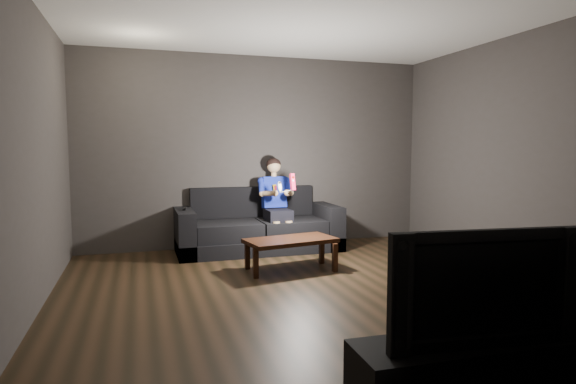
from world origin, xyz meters
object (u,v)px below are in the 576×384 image
object	(u,v)px
sofa	(258,230)
coffee_table	(291,243)
media_console	(472,382)
child	(276,196)

from	to	relation	value
sofa	coffee_table	size ratio (longest dim) A/B	2.02
sofa	media_console	size ratio (longest dim) A/B	1.76
child	media_console	xyz separation A→B (m)	(-0.21, -4.37, -0.52)
coffee_table	sofa	bearing A→B (deg)	94.70
media_console	coffee_table	bearing A→B (deg)	90.70
sofa	media_console	bearing A→B (deg)	-89.48
child	coffee_table	distance (m)	1.23
coffee_table	media_console	size ratio (longest dim) A/B	0.87
child	media_console	size ratio (longest dim) A/B	0.95
sofa	child	bearing A→B (deg)	-12.35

